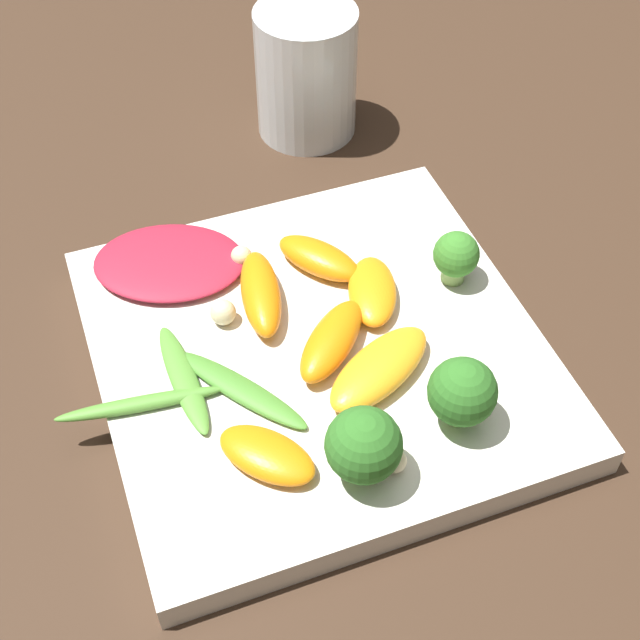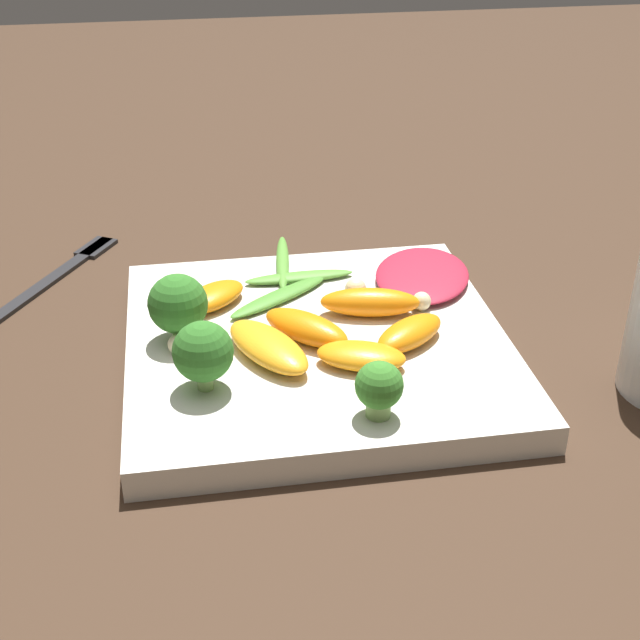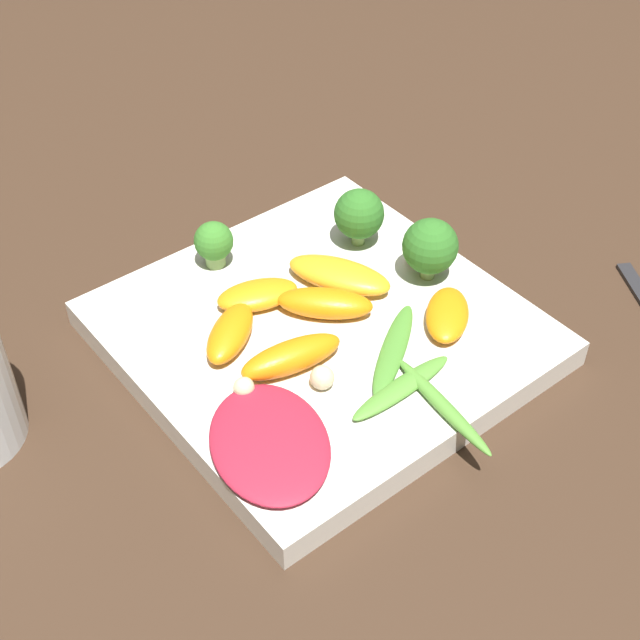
# 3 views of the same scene
# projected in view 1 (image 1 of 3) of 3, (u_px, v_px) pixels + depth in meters

# --- Properties ---
(ground_plane) EXTENTS (2.40, 2.40, 0.00)m
(ground_plane) POSITION_uv_depth(u_px,v_px,m) (318.00, 365.00, 0.55)
(ground_plane) COLOR #382619
(plate) EXTENTS (0.26, 0.26, 0.02)m
(plate) POSITION_uv_depth(u_px,v_px,m) (318.00, 355.00, 0.54)
(plate) COLOR silver
(plate) RESTS_ON ground_plane
(drinking_glass) EXTENTS (0.08, 0.08, 0.10)m
(drinking_glass) POSITION_uv_depth(u_px,v_px,m) (306.00, 73.00, 0.67)
(drinking_glass) COLOR white
(drinking_glass) RESTS_ON ground_plane
(radicchio_leaf_0) EXTENTS (0.10, 0.12, 0.01)m
(radicchio_leaf_0) POSITION_uv_depth(u_px,v_px,m) (169.00, 262.00, 0.57)
(radicchio_leaf_0) COLOR maroon
(radicchio_leaf_0) RESTS_ON plate
(orange_segment_0) EXTENTS (0.06, 0.06, 0.01)m
(orange_segment_0) POSITION_uv_depth(u_px,v_px,m) (267.00, 455.00, 0.47)
(orange_segment_0) COLOR orange
(orange_segment_0) RESTS_ON plate
(orange_segment_1) EXTENTS (0.06, 0.05, 0.02)m
(orange_segment_1) POSITION_uv_depth(u_px,v_px,m) (372.00, 291.00, 0.55)
(orange_segment_1) COLOR orange
(orange_segment_1) RESTS_ON plate
(orange_segment_2) EXTENTS (0.07, 0.04, 0.02)m
(orange_segment_2) POSITION_uv_depth(u_px,v_px,m) (261.00, 293.00, 0.54)
(orange_segment_2) COLOR orange
(orange_segment_2) RESTS_ON plate
(orange_segment_3) EXTENTS (0.06, 0.08, 0.02)m
(orange_segment_3) POSITION_uv_depth(u_px,v_px,m) (379.00, 369.00, 0.51)
(orange_segment_3) COLOR orange
(orange_segment_3) RESTS_ON plate
(orange_segment_4) EXTENTS (0.06, 0.06, 0.02)m
(orange_segment_4) POSITION_uv_depth(u_px,v_px,m) (319.00, 258.00, 0.57)
(orange_segment_4) COLOR orange
(orange_segment_4) RESTS_ON plate
(orange_segment_5) EXTENTS (0.06, 0.07, 0.02)m
(orange_segment_5) POSITION_uv_depth(u_px,v_px,m) (332.00, 341.00, 0.52)
(orange_segment_5) COLOR orange
(orange_segment_5) RESTS_ON plate
(broccoli_floret_0) EXTENTS (0.04, 0.04, 0.05)m
(broccoli_floret_0) POSITION_uv_depth(u_px,v_px,m) (462.00, 392.00, 0.47)
(broccoli_floret_0) COLOR #84AD5B
(broccoli_floret_0) RESTS_ON plate
(broccoli_floret_1) EXTENTS (0.04, 0.04, 0.05)m
(broccoli_floret_1) POSITION_uv_depth(u_px,v_px,m) (364.00, 446.00, 0.45)
(broccoli_floret_1) COLOR #7A9E51
(broccoli_floret_1) RESTS_ON plate
(broccoli_floret_2) EXTENTS (0.03, 0.03, 0.04)m
(broccoli_floret_2) POSITION_uv_depth(u_px,v_px,m) (456.00, 256.00, 0.55)
(broccoli_floret_2) COLOR #84AD5B
(broccoli_floret_2) RESTS_ON plate
(arugula_sprig_0) EXTENTS (0.02, 0.10, 0.01)m
(arugula_sprig_0) POSITION_uv_depth(u_px,v_px,m) (140.00, 404.00, 0.50)
(arugula_sprig_0) COLOR #518E33
(arugula_sprig_0) RESTS_ON plate
(arugula_sprig_1) EXTENTS (0.08, 0.02, 0.01)m
(arugula_sprig_1) POSITION_uv_depth(u_px,v_px,m) (184.00, 379.00, 0.51)
(arugula_sprig_1) COLOR #518E33
(arugula_sprig_1) RESTS_ON plate
(arugula_sprig_2) EXTENTS (0.09, 0.07, 0.01)m
(arugula_sprig_2) POSITION_uv_depth(u_px,v_px,m) (241.00, 389.00, 0.50)
(arugula_sprig_2) COLOR #47842D
(arugula_sprig_2) RESTS_ON plate
(macadamia_nut_0) EXTENTS (0.01, 0.01, 0.01)m
(macadamia_nut_0) POSITION_uv_depth(u_px,v_px,m) (242.00, 256.00, 0.57)
(macadamia_nut_0) COLOR beige
(macadamia_nut_0) RESTS_ON plate
(macadamia_nut_1) EXTENTS (0.01, 0.01, 0.01)m
(macadamia_nut_1) POSITION_uv_depth(u_px,v_px,m) (395.00, 461.00, 0.47)
(macadamia_nut_1) COLOR beige
(macadamia_nut_1) RESTS_ON plate
(macadamia_nut_2) EXTENTS (0.02, 0.02, 0.02)m
(macadamia_nut_2) POSITION_uv_depth(u_px,v_px,m) (223.00, 312.00, 0.54)
(macadamia_nut_2) COLOR beige
(macadamia_nut_2) RESTS_ON plate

